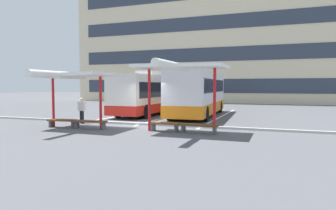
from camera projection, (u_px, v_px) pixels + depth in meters
ground_plane at (140, 124)px, 18.19m from camera, size 160.00×160.00×0.00m
terminal_building at (227, 33)px, 47.07m from camera, size 43.41×15.15×23.73m
coach_bus_0 at (158, 94)px, 25.98m from camera, size 2.88×12.49×3.47m
coach_bus_1 at (198, 94)px, 23.28m from camera, size 3.19×10.49×3.68m
lane_stripe_0 at (131, 114)px, 25.30m from camera, size 0.16×14.00×0.01m
lane_stripe_1 at (174, 115)px, 24.02m from camera, size 0.16×14.00×0.01m
lane_stripe_2 at (221, 117)px, 22.75m from camera, size 0.16×14.00×0.01m
waiting_shelter_0 at (73, 76)px, 16.23m from camera, size 4.08×4.78×3.03m
bench_0 at (62, 121)px, 16.89m from camera, size 1.71×0.64×0.45m
bench_1 at (90, 123)px, 16.29m from camera, size 1.87×0.65×0.45m
waiting_shelter_1 at (179, 68)px, 14.59m from camera, size 4.35×4.55×3.38m
bench_2 at (165, 125)px, 15.47m from camera, size 1.55×0.43×0.45m
bench_3 at (199, 126)px, 14.75m from camera, size 1.90×0.54×0.45m
platform_kerb at (139, 124)px, 18.05m from camera, size 44.00×0.24×0.12m
waiting_passenger_0 at (82, 109)px, 18.63m from camera, size 0.48×0.29×1.57m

